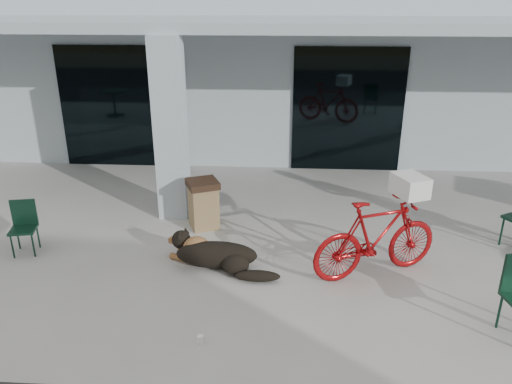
# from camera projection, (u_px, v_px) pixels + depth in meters

# --- Properties ---
(ground) EXTENTS (80.00, 80.00, 0.00)m
(ground) POSITION_uv_depth(u_px,v_px,m) (249.00, 285.00, 6.86)
(ground) COLOR #B1AFA7
(ground) RESTS_ON ground
(building) EXTENTS (22.00, 7.00, 4.50)m
(building) POSITION_uv_depth(u_px,v_px,m) (271.00, 50.00, 13.89)
(building) COLOR #A8B4BE
(building) RESTS_ON ground
(storefront_glass_left) EXTENTS (2.80, 0.06, 2.70)m
(storefront_glass_left) POSITION_uv_depth(u_px,v_px,m) (123.00, 107.00, 11.15)
(storefront_glass_left) COLOR black
(storefront_glass_left) RESTS_ON ground
(storefront_glass_right) EXTENTS (2.40, 0.06, 2.70)m
(storefront_glass_right) POSITION_uv_depth(u_px,v_px,m) (348.00, 110.00, 10.87)
(storefront_glass_right) COLOR black
(storefront_glass_right) RESTS_ON ground
(column) EXTENTS (0.50, 0.50, 3.12)m
(column) POSITION_uv_depth(u_px,v_px,m) (171.00, 130.00, 8.49)
(column) COLOR #A8B4BE
(column) RESTS_ON ground
(overhang) EXTENTS (22.00, 2.80, 0.18)m
(overhang) POSITION_uv_depth(u_px,v_px,m) (263.00, 24.00, 9.00)
(overhang) COLOR #A8B4BE
(overhang) RESTS_ON column
(bicycle) EXTENTS (1.98, 1.24, 1.16)m
(bicycle) POSITION_uv_depth(u_px,v_px,m) (376.00, 238.00, 6.91)
(bicycle) COLOR #9A0C0F
(bicycle) RESTS_ON ground
(laundry_basket) EXTENTS (0.52, 0.58, 0.29)m
(laundry_basket) POSITION_uv_depth(u_px,v_px,m) (410.00, 186.00, 6.78)
(laundry_basket) COLOR white
(laundry_basket) RESTS_ON bicycle
(dog) EXTENTS (1.44, 0.95, 0.46)m
(dog) POSITION_uv_depth(u_px,v_px,m) (217.00, 253.00, 7.22)
(dog) COLOR black
(dog) RESTS_ON ground
(cup_near_dog) EXTENTS (0.08, 0.08, 0.10)m
(cup_near_dog) POSITION_uv_depth(u_px,v_px,m) (200.00, 339.00, 5.71)
(cup_near_dog) COLOR white
(cup_near_dog) RESTS_ON ground
(cafe_chair_near) EXTENTS (0.45, 0.47, 0.82)m
(cafe_chair_near) POSITION_uv_depth(u_px,v_px,m) (23.00, 229.00, 7.56)
(cafe_chair_near) COLOR #102F21
(cafe_chair_near) RESTS_ON ground
(trash_receptacle) EXTENTS (0.65, 0.65, 0.84)m
(trash_receptacle) POSITION_uv_depth(u_px,v_px,m) (203.00, 204.00, 8.42)
(trash_receptacle) COLOR olive
(trash_receptacle) RESTS_ON ground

